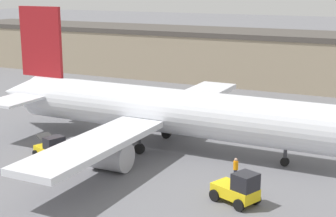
{
  "coord_description": "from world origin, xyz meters",
  "views": [
    {
      "loc": [
        19.07,
        -39.15,
        14.17
      ],
      "look_at": [
        0.0,
        0.0,
        3.6
      ],
      "focal_mm": 55.0,
      "sensor_mm": 36.0,
      "label": 1
    }
  ],
  "objects_px": {
    "baggage_tug": "(238,189)",
    "belt_loader_truck": "(51,148)",
    "ground_crew_worker": "(236,168)",
    "airplane": "(158,110)"
  },
  "relations": [
    {
      "from": "airplane",
      "to": "ground_crew_worker",
      "type": "xyz_separation_m",
      "value": [
        8.84,
        -4.71,
        -2.42
      ]
    },
    {
      "from": "belt_loader_truck",
      "to": "baggage_tug",
      "type": "bearing_deg",
      "value": 13.2
    },
    {
      "from": "belt_loader_truck",
      "to": "airplane",
      "type": "bearing_deg",
      "value": 65.97
    },
    {
      "from": "ground_crew_worker",
      "to": "belt_loader_truck",
      "type": "xyz_separation_m",
      "value": [
        -15.34,
        -2.1,
        0.04
      ]
    },
    {
      "from": "airplane",
      "to": "ground_crew_worker",
      "type": "height_order",
      "value": "airplane"
    },
    {
      "from": "baggage_tug",
      "to": "belt_loader_truck",
      "type": "height_order",
      "value": "baggage_tug"
    },
    {
      "from": "ground_crew_worker",
      "to": "baggage_tug",
      "type": "distance_m",
      "value": 4.3
    },
    {
      "from": "airplane",
      "to": "baggage_tug",
      "type": "height_order",
      "value": "airplane"
    },
    {
      "from": "ground_crew_worker",
      "to": "belt_loader_truck",
      "type": "bearing_deg",
      "value": 108.37
    },
    {
      "from": "baggage_tug",
      "to": "belt_loader_truck",
      "type": "relative_size",
      "value": 1.17
    }
  ]
}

